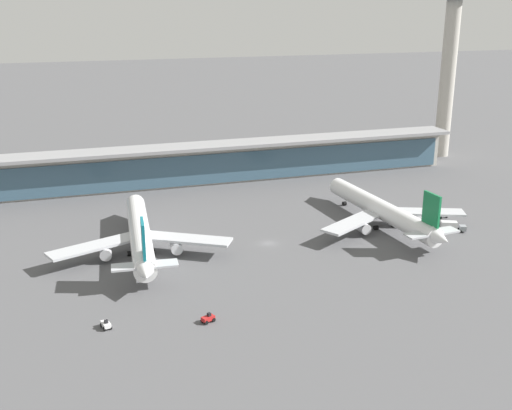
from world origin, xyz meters
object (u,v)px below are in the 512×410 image
(service_truck_near_nose_white, at_px, (106,324))
(service_truck_mid_apron_yellow, at_px, (438,210))
(airliner_centre_stand, at_px, (383,210))
(service_truck_by_tail_red, at_px, (208,318))
(control_tower, at_px, (449,58))
(airliner_left_stand, at_px, (140,234))
(service_truck_under_wing_grey, at_px, (452,226))

(service_truck_near_nose_white, relative_size, service_truck_mid_apron_yellow, 0.37)
(airliner_centre_stand, relative_size, service_truck_near_nose_white, 20.02)
(service_truck_mid_apron_yellow, bearing_deg, airliner_centre_stand, -169.52)
(service_truck_by_tail_red, bearing_deg, service_truck_near_nose_white, 169.50)
(service_truck_mid_apron_yellow, height_order, control_tower, control_tower)
(airliner_left_stand, relative_size, service_truck_by_tail_red, 19.35)
(airliner_left_stand, relative_size, airliner_centre_stand, 1.00)
(airliner_centre_stand, distance_m, service_truck_near_nose_white, 94.07)
(airliner_centre_stand, distance_m, service_truck_mid_apron_yellow, 23.04)
(service_truck_near_nose_white, distance_m, service_truck_by_tail_red, 21.52)
(control_tower, bearing_deg, service_truck_near_nose_white, -143.76)
(airliner_left_stand, height_order, service_truck_by_tail_red, airliner_left_stand)
(service_truck_mid_apron_yellow, bearing_deg, service_truck_by_tail_red, -151.83)
(service_truck_mid_apron_yellow, distance_m, service_truck_by_tail_red, 98.61)
(service_truck_mid_apron_yellow, xyz_separation_m, control_tower, (47.75, 71.61, 41.02))
(service_truck_under_wing_grey, bearing_deg, service_truck_mid_apron_yellow, 72.18)
(airliner_centre_stand, xyz_separation_m, service_truck_under_wing_grey, (17.86, -9.87, -3.67))
(service_truck_near_nose_white, height_order, service_truck_mid_apron_yellow, service_truck_mid_apron_yellow)
(service_truck_mid_apron_yellow, bearing_deg, airliner_left_stand, -178.33)
(service_truck_near_nose_white, distance_m, service_truck_mid_apron_yellow, 116.19)
(service_truck_under_wing_grey, distance_m, service_truck_by_tail_red, 88.62)
(service_truck_under_wing_grey, xyz_separation_m, control_tower, (52.25, 85.62, 41.04))
(airliner_left_stand, xyz_separation_m, service_truck_under_wing_grey, (90.84, -11.23, -3.67))
(service_truck_by_tail_red, xyz_separation_m, control_tower, (134.68, 118.16, 41.86))
(airliner_left_stand, xyz_separation_m, airliner_centre_stand, (72.98, -1.36, 0.00))
(airliner_centre_stand, distance_m, service_truck_by_tail_red, 77.38)
(airliner_left_stand, bearing_deg, service_truck_near_nose_white, -107.74)
(service_truck_by_tail_red, bearing_deg, service_truck_under_wing_grey, 21.54)
(airliner_centre_stand, height_order, service_truck_by_tail_red, airliner_centre_stand)
(service_truck_under_wing_grey, distance_m, service_truck_mid_apron_yellow, 14.71)
(airliner_centre_stand, height_order, service_truck_mid_apron_yellow, airliner_centre_stand)
(airliner_left_stand, bearing_deg, control_tower, 27.47)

